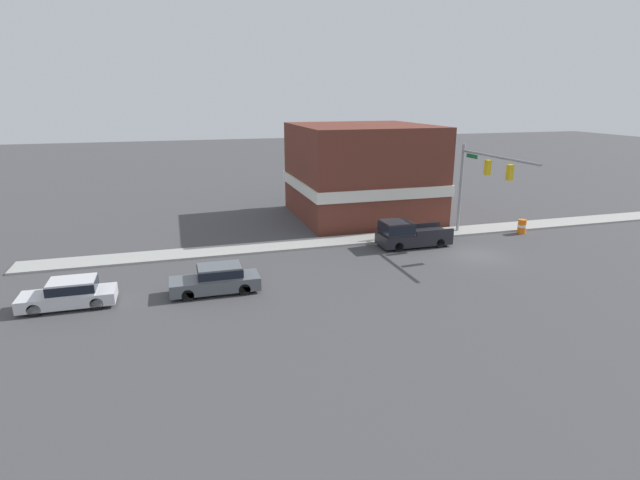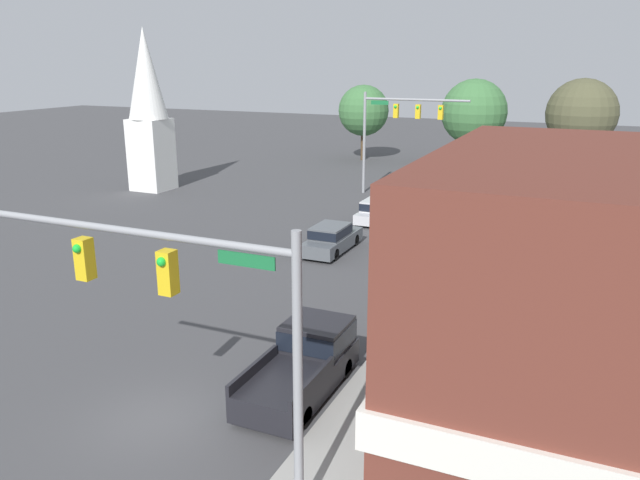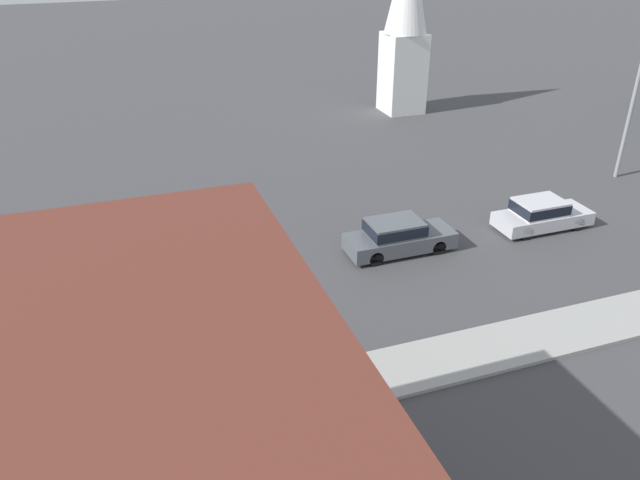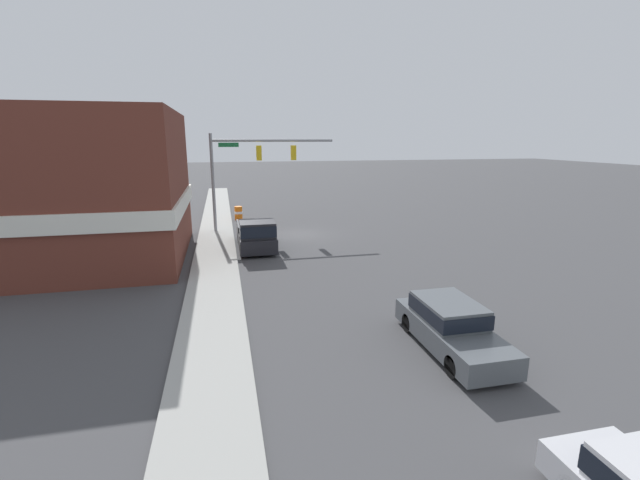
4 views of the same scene
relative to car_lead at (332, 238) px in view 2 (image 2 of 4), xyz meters
The scene contains 11 objects.
ground_plane 17.85m from the car_lead, 84.07° to the right, with size 200.00×200.00×0.00m, color #424244.
sidewalk_curb 19.29m from the car_lead, 66.96° to the right, with size 2.40×60.00×0.14m.
near_signal_assembly 20.80m from the car_lead, 76.32° to the right, with size 8.80×0.49×7.02m.
far_signal_assembly 16.65m from the car_lead, 94.52° to the left, with size 8.20×0.49×7.93m.
car_lead is the anchor object (origin of this frame).
car_second_ahead 7.50m from the car_lead, 88.94° to the left, with size 1.82×4.67×1.48m.
pickup_truck_parked 14.97m from the car_lead, 70.17° to the right, with size 2.13×5.26×1.95m.
church_steeple 23.32m from the car_lead, 153.59° to the left, with size 3.11×3.11×12.80m.
backdrop_tree_left_far 33.57m from the car_lead, 107.27° to the left, with size 5.27×5.27×7.83m.
backdrop_tree_left_mid 32.18m from the car_lead, 87.18° to the left, with size 6.36×6.36×8.58m.
backdrop_tree_center 33.89m from the car_lead, 70.37° to the left, with size 6.34×6.34×8.75m.
Camera 2 is at (11.13, -12.94, 10.35)m, focal length 35.00 mm.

